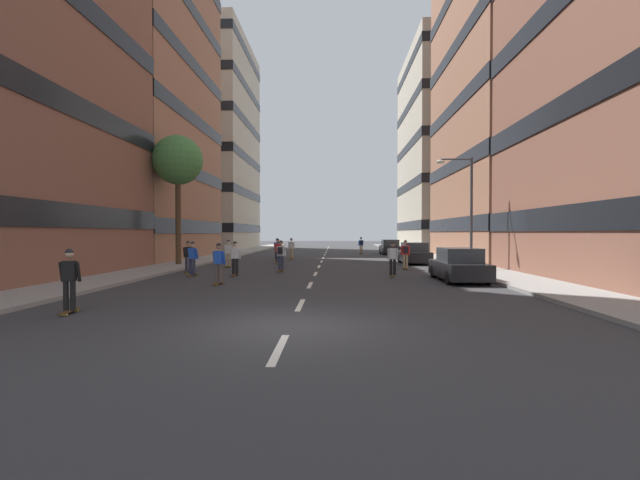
# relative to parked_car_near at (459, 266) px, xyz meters

# --- Properties ---
(ground_plane) EXTENTS (160.86, 160.86, 0.00)m
(ground_plane) POSITION_rel_parked_car_near_xyz_m (-6.71, 17.06, -0.70)
(ground_plane) COLOR #333335
(sidewalk_left) EXTENTS (2.89, 73.73, 0.14)m
(sidewalk_left) POSITION_rel_parked_car_near_xyz_m (-16.07, 20.41, -0.63)
(sidewalk_left) COLOR gray
(sidewalk_left) RESTS_ON ground_plane
(sidewalk_right) EXTENTS (2.89, 73.73, 0.14)m
(sidewalk_right) POSITION_rel_parked_car_near_xyz_m (2.65, 20.41, -0.63)
(sidewalk_right) COLOR gray
(sidewalk_right) RESTS_ON ground_plane
(lane_markings) EXTENTS (0.16, 62.20, 0.01)m
(lane_markings) POSITION_rel_parked_car_near_xyz_m (-6.71, 18.25, -0.70)
(lane_markings) COLOR silver
(lane_markings) RESTS_ON ground_plane
(building_left_mid) EXTENTS (12.77, 16.59, 27.14)m
(building_left_mid) POSITION_rel_parked_car_near_xyz_m (-23.84, 16.20, 12.96)
(building_left_mid) COLOR #9E6B51
(building_left_mid) RESTS_ON ground_plane
(building_left_far) EXTENTS (12.77, 17.81, 28.25)m
(building_left_far) POSITION_rel_parked_car_near_xyz_m (-23.84, 38.54, 13.51)
(building_left_far) COLOR #BCB29E
(building_left_far) RESTS_ON ground_plane
(building_right_mid) EXTENTS (12.77, 16.97, 33.71)m
(building_right_mid) POSITION_rel_parked_car_near_xyz_m (10.42, 16.20, 16.24)
(building_right_mid) COLOR #9E6B51
(building_right_mid) RESTS_ON ground_plane
(building_right_far) EXTENTS (12.77, 19.16, 26.38)m
(building_right_far) POSITION_rel_parked_car_near_xyz_m (10.42, 38.54, 12.58)
(building_right_far) COLOR #BCB29E
(building_right_far) RESTS_ON ground_plane
(parked_car_near) EXTENTS (1.82, 4.40, 1.52)m
(parked_car_near) POSITION_rel_parked_car_near_xyz_m (0.00, 0.00, 0.00)
(parked_car_near) COLOR black
(parked_car_near) RESTS_ON ground_plane
(parked_car_mid) EXTENTS (1.82, 4.40, 1.52)m
(parked_car_mid) POSITION_rel_parked_car_near_xyz_m (0.00, 11.18, 0.00)
(parked_car_mid) COLOR black
(parked_car_mid) RESTS_ON ground_plane
(parked_car_far) EXTENTS (1.82, 4.40, 1.52)m
(parked_car_far) POSITION_rel_parked_car_near_xyz_m (0.00, 24.76, 0.00)
(parked_car_far) COLOR black
(parked_car_far) RESTS_ON ground_plane
(street_tree_near) EXTENTS (3.25, 3.25, 8.52)m
(street_tree_near) POSITION_rel_parked_car_near_xyz_m (-16.07, 8.32, 6.25)
(street_tree_near) COLOR #4C3823
(street_tree_near) RESTS_ON sidewalk_left
(streetlamp_right) EXTENTS (2.13, 0.30, 6.50)m
(streetlamp_right) POSITION_rel_parked_car_near_xyz_m (1.99, 5.75, 3.44)
(streetlamp_right) COLOR #3F3F44
(streetlamp_right) RESTS_ON sidewalk_right
(skater_0) EXTENTS (0.55, 0.92, 1.78)m
(skater_0) POSITION_rel_parked_car_near_xyz_m (-12.47, 7.28, 0.29)
(skater_0) COLOR brown
(skater_0) RESTS_ON ground_plane
(skater_1) EXTENTS (0.57, 0.92, 1.78)m
(skater_1) POSITION_rel_parked_car_near_xyz_m (-2.92, 25.58, 0.32)
(skater_1) COLOR brown
(skater_1) RESTS_ON ground_plane
(skater_2) EXTENTS (0.56, 0.92, 1.78)m
(skater_2) POSITION_rel_parked_car_near_xyz_m (-12.89, -8.40, 0.29)
(skater_2) COLOR brown
(skater_2) RESTS_ON ground_plane
(skater_3) EXTENTS (0.56, 0.92, 1.78)m
(skater_3) POSITION_rel_parked_car_near_xyz_m (-8.75, 4.49, 0.32)
(skater_3) COLOR brown
(skater_3) RESTS_ON ground_plane
(skater_4) EXTENTS (0.57, 0.92, 1.78)m
(skater_4) POSITION_rel_parked_car_near_xyz_m (-12.85, 1.58, 0.29)
(skater_4) COLOR brown
(skater_4) RESTS_ON ground_plane
(skater_5) EXTENTS (0.54, 0.91, 1.78)m
(skater_5) POSITION_rel_parked_car_near_xyz_m (-10.76, 1.91, 0.29)
(skater_5) COLOR brown
(skater_5) RESTS_ON ground_plane
(skater_6) EXTENTS (0.56, 0.92, 1.78)m
(skater_6) POSITION_rel_parked_car_near_xyz_m (-10.40, 15.00, 0.32)
(skater_6) COLOR brown
(skater_6) RESTS_ON ground_plane
(skater_7) EXTENTS (0.54, 0.91, 1.78)m
(skater_7) POSITION_rel_parked_car_near_xyz_m (-13.72, 3.41, 0.29)
(skater_7) COLOR brown
(skater_7) RESTS_ON ground_plane
(skater_8) EXTENTS (0.56, 0.92, 1.78)m
(skater_8) POSITION_rel_parked_car_near_xyz_m (-9.78, 11.01, 0.29)
(skater_8) COLOR brown
(skater_8) RESTS_ON ground_plane
(skater_9) EXTENTS (0.56, 0.92, 1.78)m
(skater_9) POSITION_rel_parked_car_near_xyz_m (-10.60, -1.79, 0.29)
(skater_9) COLOR brown
(skater_9) RESTS_ON ground_plane
(skater_10) EXTENTS (0.56, 0.92, 1.78)m
(skater_10) POSITION_rel_parked_car_near_xyz_m (-2.77, 1.79, 0.29)
(skater_10) COLOR brown
(skater_10) RESTS_ON ground_plane
(skater_11) EXTENTS (0.56, 0.92, 1.78)m
(skater_11) POSITION_rel_parked_car_near_xyz_m (-9.35, 16.20, 0.29)
(skater_11) COLOR brown
(skater_11) RESTS_ON ground_plane
(skater_12) EXTENTS (0.54, 0.91, 1.78)m
(skater_12) POSITION_rel_parked_car_near_xyz_m (-1.41, 6.25, 0.32)
(skater_12) COLOR brown
(skater_12) RESTS_ON ground_plane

